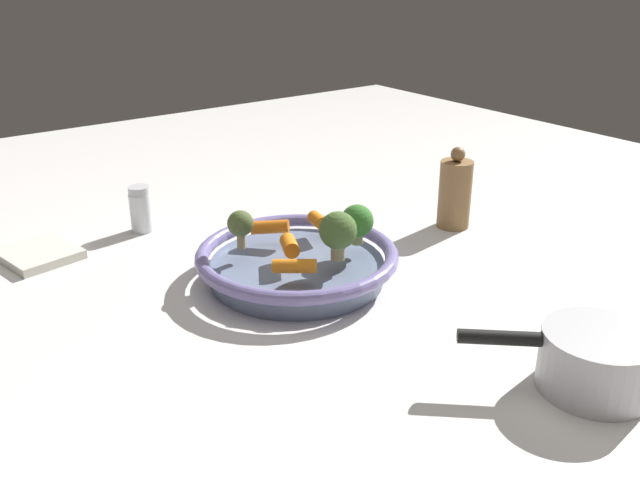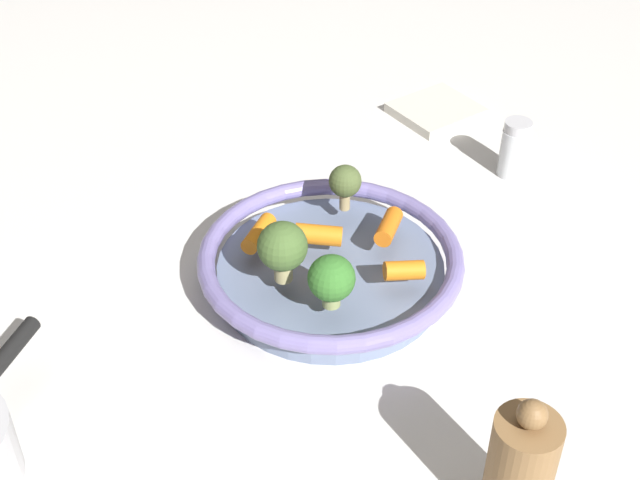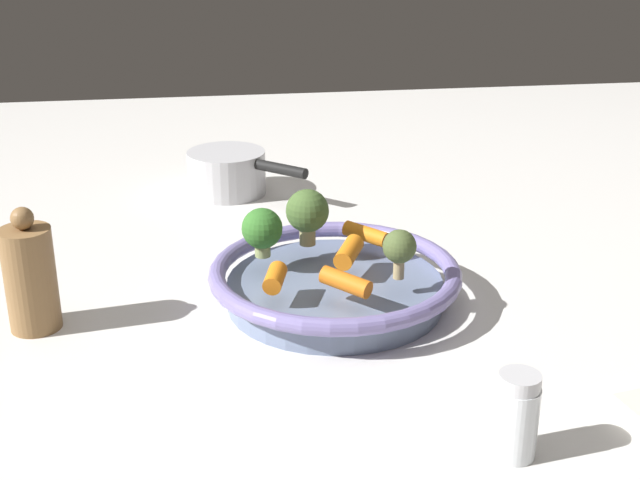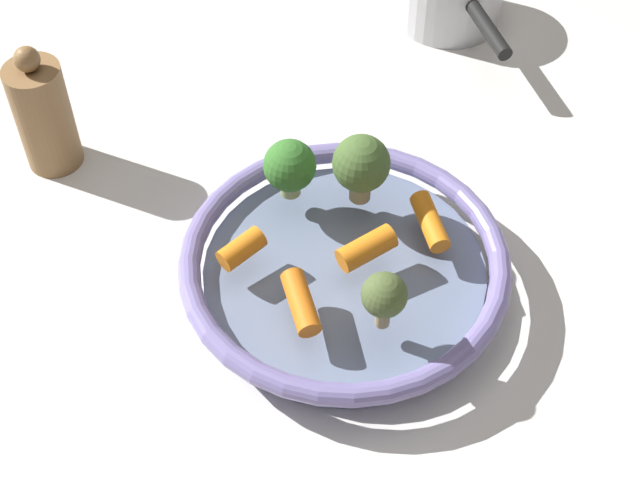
# 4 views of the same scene
# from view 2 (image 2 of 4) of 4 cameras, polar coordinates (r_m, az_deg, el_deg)

# --- Properties ---
(ground_plane) EXTENTS (2.19, 2.19, 0.00)m
(ground_plane) POSITION_cam_2_polar(r_m,az_deg,el_deg) (0.97, 0.67, -2.91)
(ground_plane) COLOR silver
(serving_bowl) EXTENTS (0.29, 0.29, 0.05)m
(serving_bowl) POSITION_cam_2_polar(r_m,az_deg,el_deg) (0.95, 0.68, -1.71)
(serving_bowl) COLOR slate
(serving_bowl) RESTS_ON ground_plane
(baby_carrot_near_rim) EXTENTS (0.06, 0.05, 0.02)m
(baby_carrot_near_rim) POSITION_cam_2_polar(r_m,az_deg,el_deg) (0.95, 4.56, 0.80)
(baby_carrot_near_rim) COLOR orange
(baby_carrot_near_rim) RESTS_ON serving_bowl
(baby_carrot_left) EXTENTS (0.03, 0.05, 0.02)m
(baby_carrot_left) POSITION_cam_2_polar(r_m,az_deg,el_deg) (0.90, 5.49, -1.98)
(baby_carrot_left) COLOR orange
(baby_carrot_left) RESTS_ON serving_bowl
(baby_carrot_back) EXTENTS (0.04, 0.06, 0.03)m
(baby_carrot_back) POSITION_cam_2_polar(r_m,az_deg,el_deg) (0.94, -0.11, 0.35)
(baby_carrot_back) COLOR orange
(baby_carrot_back) RESTS_ON serving_bowl
(baby_carrot_center) EXTENTS (0.05, 0.05, 0.02)m
(baby_carrot_center) POSITION_cam_2_polar(r_m,az_deg,el_deg) (0.94, -4.00, 0.44)
(baby_carrot_center) COLOR orange
(baby_carrot_center) RESTS_ON serving_bowl
(broccoli_floret_edge) EXTENTS (0.05, 0.05, 0.07)m
(broccoli_floret_edge) POSITION_cam_2_polar(r_m,az_deg,el_deg) (0.87, -2.45, -0.49)
(broccoli_floret_edge) COLOR tan
(broccoli_floret_edge) RESTS_ON serving_bowl
(broccoli_floret_small) EXTENTS (0.05, 0.05, 0.06)m
(broccoli_floret_small) POSITION_cam_2_polar(r_m,az_deg,el_deg) (0.85, 0.75, -2.55)
(broccoli_floret_small) COLOR #99A766
(broccoli_floret_small) RESTS_ON serving_bowl
(broccoli_floret_large) EXTENTS (0.04, 0.04, 0.06)m
(broccoli_floret_large) POSITION_cam_2_polar(r_m,az_deg,el_deg) (0.98, 1.64, 3.77)
(broccoli_floret_large) COLOR tan
(broccoli_floret_large) RESTS_ON serving_bowl
(salt_shaker) EXTENTS (0.04, 0.04, 0.08)m
(salt_shaker) POSITION_cam_2_polar(r_m,az_deg,el_deg) (1.15, 12.54, 5.80)
(salt_shaker) COLOR silver
(salt_shaker) RESTS_ON ground_plane
(pepper_mill) EXTENTS (0.05, 0.05, 0.14)m
(pepper_mill) POSITION_cam_2_polar(r_m,az_deg,el_deg) (0.74, 12.85, -14.40)
(pepper_mill) COLOR olive
(pepper_mill) RESTS_ON ground_plane
(dish_towel) EXTENTS (0.12, 0.13, 0.01)m
(dish_towel) POSITION_cam_2_polar(r_m,az_deg,el_deg) (1.28, 7.55, 8.33)
(dish_towel) COLOR silver
(dish_towel) RESTS_ON ground_plane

